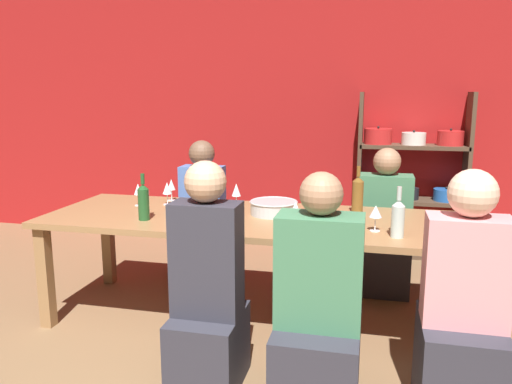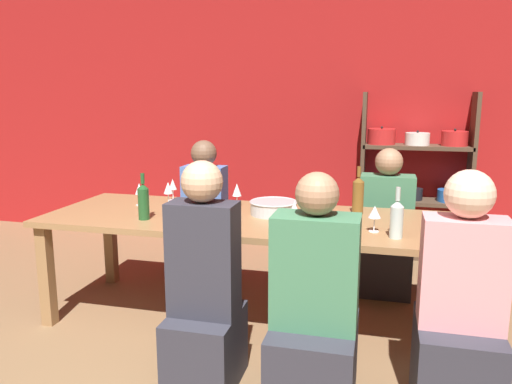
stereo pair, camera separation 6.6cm
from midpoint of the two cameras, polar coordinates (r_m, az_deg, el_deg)
wall_back_red at (r=5.15m, az=4.06°, el=8.93°), size 8.80×0.06×2.70m
shelf_unit at (r=4.97m, az=16.82°, el=0.79°), size 1.01×0.30×1.56m
dining_table at (r=3.36m, az=-0.95°, el=-4.02°), size 2.80×0.98×0.74m
mixing_bowl at (r=3.41m, az=1.48°, el=-1.72°), size 0.33×0.33×0.09m
wine_bottle_green at (r=2.95m, az=15.31°, el=-2.86°), size 0.07×0.07×0.30m
wine_bottle_dark at (r=3.32m, az=-13.29°, el=-1.04°), size 0.07×0.07×0.31m
wine_bottle_amber at (r=3.48m, az=11.02°, el=-0.26°), size 0.08×0.08×0.33m
wine_glass_red_a at (r=3.76m, az=-13.82°, el=0.21°), size 0.06×0.06×0.16m
wine_glass_white_a at (r=3.04m, az=12.91°, el=-2.27°), size 0.08×0.08×0.16m
wine_glass_white_b at (r=3.03m, az=3.93°, el=-1.93°), size 0.07×0.07×0.17m
wine_glass_empty_a at (r=3.63m, az=-2.78°, el=0.18°), size 0.07×0.07×0.17m
wine_glass_red_b at (r=3.75m, az=-10.62°, el=0.34°), size 0.07×0.07×0.17m
wine_glass_empty_b at (r=3.89m, az=-10.13°, el=0.73°), size 0.07×0.07×0.17m
wine_glass_red_c at (r=3.08m, az=-3.57°, el=-1.92°), size 0.07×0.07×0.16m
cell_phone at (r=3.46m, az=-9.01°, el=-2.42°), size 0.11×0.16×0.01m
person_near_a at (r=2.61m, az=21.74°, el=-14.25°), size 0.38×0.47×1.22m
person_far_a at (r=4.11m, az=13.89°, el=-5.17°), size 0.41×0.51×1.14m
person_near_b at (r=2.70m, az=-6.25°, el=-12.57°), size 0.35×0.44×1.22m
person_far_b at (r=4.35m, az=-6.49°, el=-3.66°), size 0.36×0.45×1.16m
person_near_c at (r=2.58m, az=6.35°, el=-14.45°), size 0.42×0.52×1.18m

